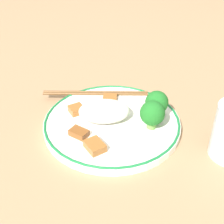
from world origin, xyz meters
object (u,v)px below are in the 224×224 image
Objects in this scene: plate at (112,123)px; broccoli_back_left at (152,114)px; chopsticks at (95,93)px; broccoli_back_center at (157,103)px.

broccoli_back_left reaches higher than plate.
plate is at bearing 107.62° from chopsticks.
plate is 1.16× the size of chopsticks.
chopsticks is at bearing -72.38° from plate.
broccoli_back_left is 0.04m from broccoli_back_center.
chopsticks is at bearing -50.05° from broccoli_back_left.
broccoli_back_left is 1.01× the size of broccoli_back_center.
broccoli_back_center is (-0.09, -0.01, 0.04)m from plate.
chopsticks is (0.10, -0.12, -0.03)m from broccoli_back_left.
broccoli_back_center reaches higher than chopsticks.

